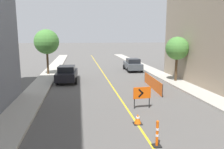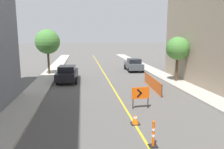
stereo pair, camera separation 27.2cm
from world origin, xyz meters
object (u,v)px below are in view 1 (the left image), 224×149
at_px(parked_car_curb_mid, 133,65).
at_px(street_tree_right_near, 177,49).
at_px(street_tree_left_near, 47,42).
at_px(delineator_post_rear, 157,135).
at_px(arrow_barricade_primary, 142,94).
at_px(traffic_cone_third, 138,119).
at_px(parked_car_curb_near, 67,74).

bearing_deg(parked_car_curb_mid, street_tree_right_near, -69.86).
relative_size(street_tree_left_near, street_tree_right_near, 1.19).
height_order(parked_car_curb_mid, street_tree_left_near, street_tree_left_near).
bearing_deg(delineator_post_rear, street_tree_right_near, 62.18).
height_order(street_tree_left_near, street_tree_right_near, street_tree_left_near).
distance_m(parked_car_curb_mid, street_tree_right_near, 8.31).
height_order(arrow_barricade_primary, street_tree_left_near, street_tree_left_near).
distance_m(arrow_barricade_primary, parked_car_curb_mid, 15.00).
bearing_deg(traffic_cone_third, parked_car_curb_near, 110.06).
xyz_separation_m(arrow_barricade_primary, parked_car_curb_near, (-4.99, 8.90, -0.14)).
xyz_separation_m(traffic_cone_third, parked_car_curb_mid, (3.97, 17.00, 0.54)).
relative_size(parked_car_curb_mid, street_tree_left_near, 0.87).
xyz_separation_m(delineator_post_rear, parked_car_curb_near, (-4.26, 13.58, 0.32)).
distance_m(parked_car_curb_near, street_tree_right_near, 10.91).
relative_size(traffic_cone_third, parked_car_curb_mid, 0.12).
distance_m(arrow_barricade_primary, parked_car_curb_near, 10.20).
xyz_separation_m(parked_car_curb_near, street_tree_left_near, (-2.34, 4.11, 2.99)).
bearing_deg(traffic_cone_third, street_tree_left_near, 112.77).
relative_size(arrow_barricade_primary, parked_car_curb_near, 0.31).
xyz_separation_m(traffic_cone_third, arrow_barricade_primary, (0.90, 2.33, 0.68)).
relative_size(parked_car_curb_near, street_tree_left_near, 0.87).
relative_size(arrow_barricade_primary, street_tree_left_near, 0.27).
relative_size(traffic_cone_third, parked_car_curb_near, 0.12).
height_order(traffic_cone_third, street_tree_left_near, street_tree_left_near).
distance_m(parked_car_curb_near, street_tree_left_near, 5.60).
distance_m(traffic_cone_third, arrow_barricade_primary, 2.59).
bearing_deg(arrow_barricade_primary, delineator_post_rear, -103.48).
xyz_separation_m(parked_car_curb_near, parked_car_curb_mid, (8.07, 5.78, 0.00)).
bearing_deg(arrow_barricade_primary, parked_car_curb_near, 114.78).
height_order(traffic_cone_third, arrow_barricade_primary, arrow_barricade_primary).
bearing_deg(street_tree_right_near, parked_car_curb_near, 170.37).
relative_size(delineator_post_rear, street_tree_left_near, 0.22).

